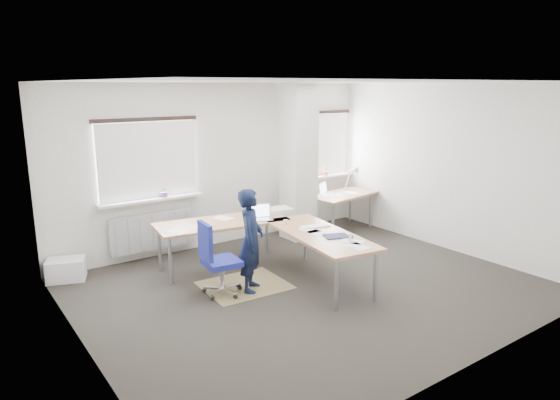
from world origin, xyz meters
TOP-DOWN VIEW (x-y plane):
  - ground at (0.00, 0.00)m, footprint 6.00×6.00m
  - room_shell at (0.18, 0.45)m, footprint 6.04×5.04m
  - floor_mat at (-0.71, 0.58)m, footprint 1.20×1.03m
  - white_crate at (-2.70, 2.25)m, footprint 0.62×0.52m
  - desk_main at (-0.12, 0.75)m, footprint 2.40×2.92m
  - desk_side at (2.25, 1.81)m, footprint 1.50×0.93m
  - task_chair at (-1.14, 0.51)m, footprint 0.56×0.55m
  - person at (-0.71, 0.40)m, footprint 0.60×0.61m

SIDE VIEW (x-z plane):
  - ground at x=0.00m, z-range 0.00..0.00m
  - floor_mat at x=-0.71m, z-range 0.00..0.01m
  - white_crate at x=-2.70m, z-range 0.00..0.31m
  - task_chair at x=-1.14m, z-range -0.23..0.80m
  - desk_side at x=2.25m, z-range 0.08..1.29m
  - desk_main at x=-0.12m, z-range 0.21..1.17m
  - person at x=-0.71m, z-range 0.00..1.42m
  - room_shell at x=0.18m, z-range 0.34..3.16m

